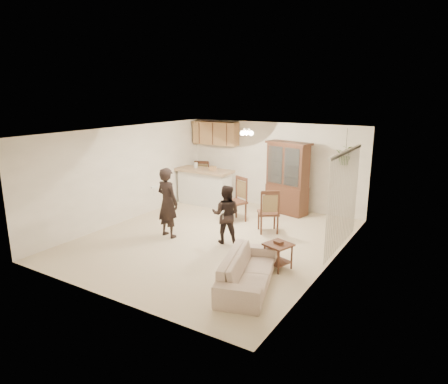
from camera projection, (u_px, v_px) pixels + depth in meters
The scene contains 23 objects.
floor at pixel (214, 239), 9.37m from camera, with size 6.50×6.50×0.00m, color beige.
ceiling at pixel (213, 132), 8.76m from camera, with size 5.50×6.50×0.02m, color silver.
wall_back at pixel (273, 165), 11.75m from camera, with size 5.50×0.02×2.50m, color white.
wall_front at pixel (102, 227), 6.38m from camera, with size 5.50×0.02×2.50m, color white.
wall_left at pixel (125, 174), 10.46m from camera, with size 0.02×6.50×2.50m, color white.
wall_right at pixel (333, 204), 7.67m from camera, with size 0.02×6.50×2.50m, color white.
breakfast_bar at pixel (205, 188), 12.13m from camera, with size 1.60×0.55×1.00m, color silver.
bar_top at pixel (204, 170), 11.99m from camera, with size 1.75×0.70×0.08m, color tan.
upper_cabinets at pixel (216, 133), 12.35m from camera, with size 1.50×0.34×0.70m, color #9C6A44.
vertical_blinds at pixel (343, 201), 8.47m from camera, with size 0.06×2.30×2.10m, color silver, non-canonical shape.
ceiling_fixture at pixel (247, 132), 9.67m from camera, with size 0.36×0.36×0.20m, color #FFE7BF, non-canonical shape.
hanging_plant at pixel (346, 155), 9.73m from camera, with size 0.43×0.37×0.48m, color #2C6026.
plant_cord at pixel (347, 142), 9.65m from camera, with size 0.01×0.01×0.65m, color #29241E.
sofa at pixel (248, 266), 7.03m from camera, with size 1.87×0.73×0.73m, color beige.
adult at pixel (167, 200), 9.31m from camera, with size 0.66×0.43×1.80m, color black.
child at pixel (226, 214), 8.98m from camera, with size 0.66×0.51×1.35m, color black.
china_hutch at pixel (287, 178), 11.14m from camera, with size 1.36×0.78×2.02m.
side_table at pixel (278, 256), 7.73m from camera, with size 0.59×0.59×0.57m.
chair_bar at pixel (200, 188), 12.85m from camera, with size 0.66×0.66×1.18m.
chair_hutch_left at pixel (234, 209), 10.56m from camera, with size 0.69×0.69×1.18m.
chair_hutch_right at pixel (268, 220), 9.76m from camera, with size 0.67×0.67×1.09m.
controller_adult at pixel (154, 187), 8.93m from camera, with size 0.04×0.14×0.04m, color white.
controller_child at pixel (223, 212), 8.64m from camera, with size 0.04×0.12×0.04m, color white.
Camera 1 is at (4.82, -7.38, 3.36)m, focal length 32.00 mm.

